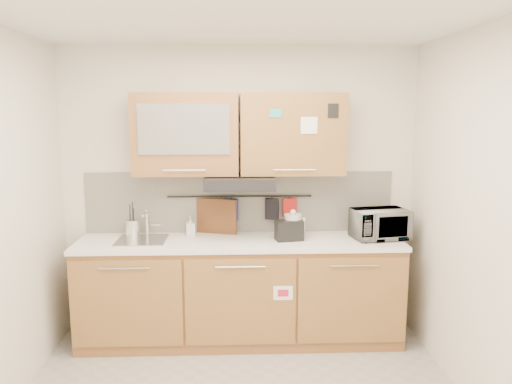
{
  "coord_description": "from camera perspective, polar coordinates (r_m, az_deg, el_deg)",
  "views": [
    {
      "loc": [
        -0.02,
        -3.02,
        2.04
      ],
      "look_at": [
        0.13,
        1.05,
        1.37
      ],
      "focal_mm": 35.0,
      "sensor_mm": 36.0,
      "label": 1
    }
  ],
  "objects": [
    {
      "name": "pot_holder",
      "position": [
        4.57,
        3.86,
        -1.72
      ],
      "size": [
        0.13,
        0.05,
        0.16
      ],
      "primitive_type": "cube",
      "rotation": [
        0.0,
        0.0,
        0.24
      ],
      "color": "red",
      "rests_on": "utensil_rail"
    },
    {
      "name": "cutting_board",
      "position": [
        4.58,
        -4.54,
        -3.66
      ],
      "size": [
        0.37,
        0.14,
        0.47
      ],
      "primitive_type": "cube",
      "rotation": [
        0.0,
        0.0,
        -0.3
      ],
      "color": "brown",
      "rests_on": "utensil_rail"
    },
    {
      "name": "utensil_rail",
      "position": [
        4.54,
        -1.88,
        -0.5
      ],
      "size": [
        1.3,
        0.02,
        0.02
      ],
      "primitive_type": "cylinder",
      "rotation": [
        0.0,
        1.57,
        0.0
      ],
      "color": "black",
      "rests_on": "backsplash"
    },
    {
      "name": "toaster",
      "position": [
        4.34,
        3.81,
        -4.36
      ],
      "size": [
        0.25,
        0.18,
        0.18
      ],
      "rotation": [
        0.0,
        0.0,
        0.19
      ],
      "color": "black",
      "rests_on": "countertop"
    },
    {
      "name": "upper_cabinets",
      "position": [
        4.35,
        -1.98,
        6.64
      ],
      "size": [
        1.82,
        0.37,
        0.7
      ],
      "color": "#AD6C3D",
      "rests_on": "wall_back"
    },
    {
      "name": "oven_mitt",
      "position": [
        4.55,
        -2.81,
        -2.01
      ],
      "size": [
        0.12,
        0.07,
        0.2
      ],
      "primitive_type": "cube",
      "rotation": [
        0.0,
        0.0,
        -0.39
      ],
      "color": "navy",
      "rests_on": "utensil_rail"
    },
    {
      "name": "range_hood",
      "position": [
        4.32,
        -1.88,
        1.14
      ],
      "size": [
        0.6,
        0.46,
        0.1
      ],
      "primitive_type": "cube",
      "color": "black",
      "rests_on": "upper_cabinets"
    },
    {
      "name": "base_cabinet",
      "position": [
        4.52,
        -1.8,
        -11.8
      ],
      "size": [
        2.8,
        0.64,
        0.88
      ],
      "color": "#AD6C3D",
      "rests_on": "floor"
    },
    {
      "name": "soap_bottle",
      "position": [
        4.54,
        -7.5,
        -3.86
      ],
      "size": [
        0.09,
        0.09,
        0.17
      ],
      "primitive_type": "imported",
      "rotation": [
        0.0,
        0.0,
        0.18
      ],
      "color": "#999999",
      "rests_on": "countertop"
    },
    {
      "name": "dark_pouch",
      "position": [
        4.56,
        1.84,
        -1.96
      ],
      "size": [
        0.13,
        0.08,
        0.2
      ],
      "primitive_type": "cube",
      "rotation": [
        0.0,
        0.0,
        -0.41
      ],
      "color": "black",
      "rests_on": "utensil_rail"
    },
    {
      "name": "wall_right",
      "position": [
        3.51,
        25.47,
        -3.71
      ],
      "size": [
        0.0,
        3.0,
        3.0
      ],
      "primitive_type": "plane",
      "rotation": [
        1.57,
        0.0,
        -1.57
      ],
      "color": "silver",
      "rests_on": "ground"
    },
    {
      "name": "countertop",
      "position": [
        4.36,
        -1.84,
        -5.75
      ],
      "size": [
        2.82,
        0.62,
        0.04
      ],
      "primitive_type": "cube",
      "color": "white",
      "rests_on": "base_cabinet"
    },
    {
      "name": "backsplash",
      "position": [
        4.59,
        -1.88,
        -1.15
      ],
      "size": [
        2.8,
        0.02,
        0.56
      ],
      "primitive_type": "cube",
      "color": "silver",
      "rests_on": "countertop"
    },
    {
      "name": "wall_back",
      "position": [
        4.58,
        -1.89,
        0.1
      ],
      "size": [
        3.2,
        0.0,
        3.2
      ],
      "primitive_type": "plane",
      "rotation": [
        1.57,
        0.0,
        0.0
      ],
      "color": "silver",
      "rests_on": "ground"
    },
    {
      "name": "utensil_crock",
      "position": [
        4.56,
        -13.89,
        -4.04
      ],
      "size": [
        0.14,
        0.14,
        0.32
      ],
      "rotation": [
        0.0,
        0.0,
        0.16
      ],
      "color": "silver",
      "rests_on": "countertop"
    },
    {
      "name": "ceiling",
      "position": [
        3.07,
        -1.86,
        19.9
      ],
      "size": [
        3.2,
        3.2,
        0.0
      ],
      "primitive_type": "plane",
      "rotation": [
        3.14,
        0.0,
        0.0
      ],
      "color": "white",
      "rests_on": "wall_back"
    },
    {
      "name": "sink",
      "position": [
        4.45,
        -12.88,
        -5.35
      ],
      "size": [
        0.42,
        0.4,
        0.26
      ],
      "color": "silver",
      "rests_on": "countertop"
    },
    {
      "name": "microwave",
      "position": [
        4.51,
        13.96,
        -3.57
      ],
      "size": [
        0.52,
        0.4,
        0.26
      ],
      "primitive_type": "imported",
      "rotation": [
        0.0,
        0.0,
        0.19
      ],
      "color": "#999999",
      "rests_on": "countertop"
    },
    {
      "name": "kettle",
      "position": [
        4.38,
        4.26,
        -4.02
      ],
      "size": [
        0.19,
        0.17,
        0.26
      ],
      "rotation": [
        0.0,
        0.0,
        0.04
      ],
      "color": "silver",
      "rests_on": "countertop"
    }
  ]
}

